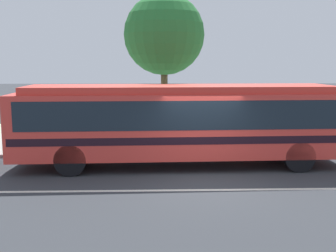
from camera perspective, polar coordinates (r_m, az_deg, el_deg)
The scene contains 7 objects.
ground_plane at distance 12.44m, azimuth 5.16°, elevation -7.71°, with size 120.00×120.00×0.00m, color #33363A.
sidewalk_slab at distance 19.59m, azimuth 2.56°, elevation -1.45°, with size 60.00×8.00×0.12m, color #A19F94.
lane_stripe_center at distance 11.68m, azimuth 5.64°, elevation -8.80°, with size 56.00×0.16×0.01m, color silver.
transit_bus at distance 14.03m, azimuth 1.77°, elevation 0.93°, with size 11.21×2.88×2.76m.
pedestrian_waiting_near_sign at distance 17.94m, azimuth 13.32°, elevation 0.58°, with size 0.47×0.47×1.60m.
bus_stop_sign at distance 16.31m, azimuth 11.96°, elevation 2.45°, with size 0.13×0.44×2.60m.
street_tree_near_stop at distance 18.13m, azimuth -0.53°, elevation 12.50°, with size 3.48×3.48×6.35m.
Camera 1 is at (-1.49, -11.84, 3.51)m, focal length 44.04 mm.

